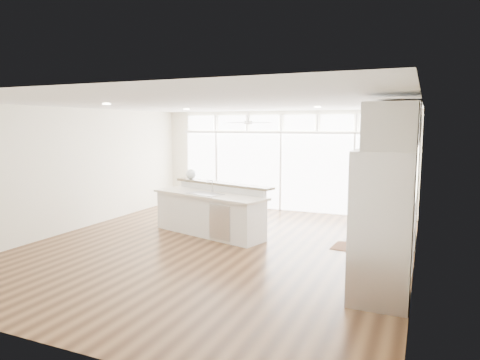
% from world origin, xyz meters
% --- Properties ---
extents(floor, '(7.00, 8.00, 0.02)m').
position_xyz_m(floor, '(0.00, 0.00, -0.01)').
color(floor, '#412614').
rests_on(floor, ground).
extents(ceiling, '(7.00, 8.00, 0.02)m').
position_xyz_m(ceiling, '(0.00, 0.00, 2.70)').
color(ceiling, white).
rests_on(ceiling, wall_back).
extents(wall_back, '(7.00, 0.04, 2.70)m').
position_xyz_m(wall_back, '(0.00, 4.00, 1.35)').
color(wall_back, white).
rests_on(wall_back, floor).
extents(wall_front, '(7.00, 0.04, 2.70)m').
position_xyz_m(wall_front, '(0.00, -4.00, 1.35)').
color(wall_front, white).
rests_on(wall_front, floor).
extents(wall_left, '(0.04, 8.00, 2.70)m').
position_xyz_m(wall_left, '(-3.50, 0.00, 1.35)').
color(wall_left, white).
rests_on(wall_left, floor).
extents(wall_right, '(0.04, 8.00, 2.70)m').
position_xyz_m(wall_right, '(3.50, 0.00, 1.35)').
color(wall_right, white).
rests_on(wall_right, floor).
extents(glass_wall, '(5.80, 0.06, 2.08)m').
position_xyz_m(glass_wall, '(0.00, 3.94, 1.05)').
color(glass_wall, white).
rests_on(glass_wall, wall_back).
extents(transom_row, '(5.90, 0.06, 0.40)m').
position_xyz_m(transom_row, '(0.00, 3.94, 2.38)').
color(transom_row, white).
rests_on(transom_row, wall_back).
extents(desk_window, '(0.04, 0.85, 0.85)m').
position_xyz_m(desk_window, '(3.46, 0.30, 1.55)').
color(desk_window, white).
rests_on(desk_window, wall_right).
extents(ceiling_fan, '(1.16, 1.16, 0.32)m').
position_xyz_m(ceiling_fan, '(-0.50, 2.80, 2.48)').
color(ceiling_fan, white).
rests_on(ceiling_fan, ceiling).
extents(recessed_lights, '(3.40, 3.00, 0.02)m').
position_xyz_m(recessed_lights, '(0.00, 0.20, 2.68)').
color(recessed_lights, '#F0E4CC').
rests_on(recessed_lights, ceiling).
extents(oven_cabinet, '(0.64, 1.20, 2.50)m').
position_xyz_m(oven_cabinet, '(3.17, 1.80, 1.25)').
color(oven_cabinet, white).
rests_on(oven_cabinet, floor).
extents(desk_nook, '(0.72, 1.30, 0.76)m').
position_xyz_m(desk_nook, '(3.13, 0.30, 0.38)').
color(desk_nook, white).
rests_on(desk_nook, floor).
extents(upper_cabinets, '(0.64, 1.30, 0.64)m').
position_xyz_m(upper_cabinets, '(3.17, 0.30, 2.35)').
color(upper_cabinets, white).
rests_on(upper_cabinets, wall_right).
extents(refrigerator, '(0.76, 0.90, 2.00)m').
position_xyz_m(refrigerator, '(3.11, -1.35, 1.00)').
color(refrigerator, silver).
rests_on(refrigerator, floor).
extents(fridge_cabinet, '(0.64, 0.90, 0.60)m').
position_xyz_m(fridge_cabinet, '(3.17, -1.35, 2.30)').
color(fridge_cabinet, white).
rests_on(fridge_cabinet, wall_right).
extents(framed_photos, '(0.06, 0.22, 0.80)m').
position_xyz_m(framed_photos, '(3.46, 0.92, 1.40)').
color(framed_photos, black).
rests_on(framed_photos, wall_right).
extents(kitchen_island, '(2.88, 1.72, 1.07)m').
position_xyz_m(kitchen_island, '(-0.58, 0.81, 0.54)').
color(kitchen_island, white).
rests_on(kitchen_island, floor).
extents(rug, '(0.93, 0.70, 0.01)m').
position_xyz_m(rug, '(2.48, 1.00, 0.01)').
color(rug, '#3C1F13').
rests_on(rug, floor).
extents(office_chair, '(0.56, 0.52, 1.07)m').
position_xyz_m(office_chair, '(3.05, -0.08, 0.53)').
color(office_chair, black).
rests_on(office_chair, floor).
extents(fishbowl, '(0.31, 0.31, 0.24)m').
position_xyz_m(fishbowl, '(-1.38, 1.46, 1.19)').
color(fishbowl, silver).
rests_on(fishbowl, kitchen_island).
extents(monitor, '(0.17, 0.54, 0.44)m').
position_xyz_m(monitor, '(3.05, 0.30, 0.98)').
color(monitor, black).
rests_on(monitor, desk_nook).
extents(keyboard, '(0.13, 0.30, 0.01)m').
position_xyz_m(keyboard, '(2.88, 0.30, 0.77)').
color(keyboard, silver).
rests_on(keyboard, desk_nook).
extents(potted_plant, '(0.25, 0.27, 0.21)m').
position_xyz_m(potted_plant, '(3.17, 1.80, 2.60)').
color(potted_plant, '#285223').
rests_on(potted_plant, oven_cabinet).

